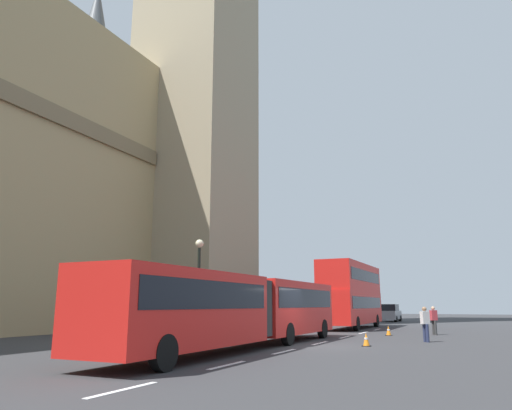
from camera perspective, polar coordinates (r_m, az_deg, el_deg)
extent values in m
plane|color=#333335|center=(21.68, 6.39, -16.73)|extent=(160.00, 160.00, 0.00)
cube|color=silver|center=(11.08, -15.89, -20.88)|extent=(2.20, 0.16, 0.01)
cube|color=silver|center=(14.86, -3.56, -18.93)|extent=(2.20, 0.16, 0.01)
cube|color=silver|center=(19.00, 3.44, -17.43)|extent=(2.20, 0.16, 0.01)
cube|color=silver|center=(23.32, 7.84, -16.35)|extent=(2.20, 0.16, 0.01)
cube|color=silver|center=(27.72, 10.82, -15.56)|extent=(2.20, 0.16, 0.01)
cube|color=silver|center=(32.18, 12.96, -14.96)|extent=(2.20, 0.16, 0.01)
cube|color=silver|center=(36.68, 14.58, -14.50)|extent=(2.20, 0.16, 0.01)
cube|color=tan|center=(49.31, -7.12, 19.07)|extent=(9.07, 9.07, 54.45)
cone|color=#474C51|center=(44.36, -18.91, 20.95)|extent=(2.40, 2.40, 5.96)
cube|color=red|center=(24.45, 3.55, -12.38)|extent=(8.36, 2.50, 2.50)
cube|color=black|center=(24.45, 3.54, -11.32)|extent=(7.69, 2.54, 0.90)
cube|color=red|center=(16.22, -8.97, -12.41)|extent=(8.36, 2.50, 2.50)
cube|color=black|center=(16.22, -8.92, -10.82)|extent=(7.69, 2.54, 0.90)
cylinder|color=#2D2D2D|center=(20.22, -1.44, -12.46)|extent=(2.38, 2.38, 2.25)
cylinder|color=black|center=(26.62, 8.12, -14.74)|extent=(1.00, 0.30, 1.00)
cylinder|color=black|center=(21.74, 3.90, -15.44)|extent=(1.00, 0.30, 1.00)
cylinder|color=black|center=(13.58, -11.21, -17.28)|extent=(1.00, 0.30, 1.00)
cube|color=red|center=(37.80, 11.63, -12.13)|extent=(10.82, 2.50, 2.40)
cube|color=black|center=(37.80, 11.60, -11.60)|extent=(9.73, 2.54, 0.84)
cube|color=red|center=(37.85, 11.48, -8.72)|extent=(10.60, 2.50, 2.10)
cube|color=black|center=(37.86, 11.47, -8.57)|extent=(9.73, 2.54, 0.84)
cylinder|color=black|center=(40.95, 14.46, -13.52)|extent=(1.00, 0.30, 1.00)
cylinder|color=black|center=(34.19, 12.16, -13.98)|extent=(1.00, 0.30, 1.00)
cube|color=gray|center=(54.13, 16.05, -12.78)|extent=(4.40, 1.80, 0.90)
cube|color=black|center=(53.92, 15.96, -11.94)|extent=(2.46, 1.66, 0.70)
cylinder|color=black|center=(55.40, 17.17, -13.08)|extent=(0.64, 0.30, 0.64)
cylinder|color=black|center=(52.62, 16.71, -13.19)|extent=(0.64, 0.30, 0.64)
cube|color=black|center=(21.90, 13.34, -16.41)|extent=(0.36, 0.36, 0.03)
cone|color=orange|center=(21.88, 13.30, -15.65)|extent=(0.28, 0.28, 0.55)
cylinder|color=white|center=(21.88, 13.30, -15.58)|extent=(0.17, 0.17, 0.08)
cube|color=black|center=(29.71, 15.91, -15.06)|extent=(0.36, 0.36, 0.03)
cone|color=orange|center=(29.70, 15.87, -14.50)|extent=(0.28, 0.28, 0.55)
cylinder|color=white|center=(29.69, 15.87, -14.45)|extent=(0.17, 0.17, 0.08)
cylinder|color=black|center=(25.52, -7.20, -15.67)|extent=(0.32, 0.32, 0.30)
cylinder|color=black|center=(25.48, -7.07, -10.61)|extent=(0.16, 0.16, 4.80)
sphere|color=beige|center=(25.68, -6.91, -4.69)|extent=(0.44, 0.44, 0.44)
cylinder|color=#262D4C|center=(25.14, 19.90, -14.48)|extent=(0.16, 0.16, 0.86)
cylinder|color=#262D4C|center=(24.98, 20.19, -14.48)|extent=(0.16, 0.16, 0.86)
cube|color=silver|center=(25.03, 19.92, -12.81)|extent=(0.45, 0.46, 0.60)
sphere|color=#936B4C|center=(25.03, 19.85, -11.86)|extent=(0.22, 0.22, 0.22)
cylinder|color=#333333|center=(31.25, 20.84, -13.81)|extent=(0.16, 0.16, 0.86)
cylinder|color=#333333|center=(31.09, 21.07, -13.80)|extent=(0.16, 0.16, 0.86)
cube|color=#BF383F|center=(31.15, 20.85, -12.47)|extent=(0.45, 0.46, 0.60)
sphere|color=tan|center=(31.14, 20.79, -11.70)|extent=(0.22, 0.22, 0.22)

